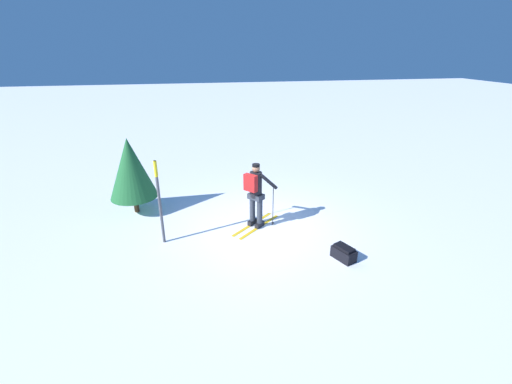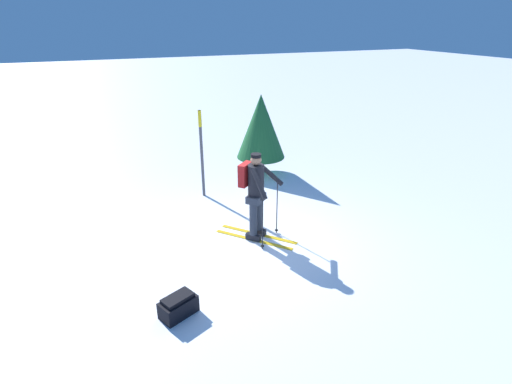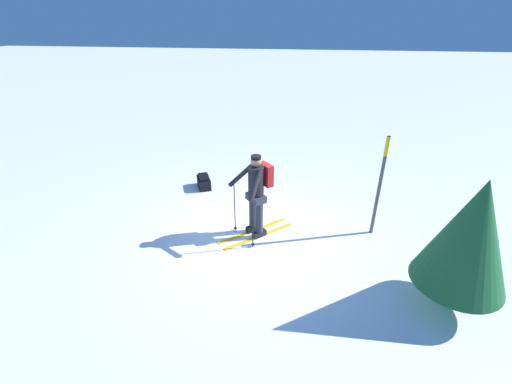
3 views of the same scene
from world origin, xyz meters
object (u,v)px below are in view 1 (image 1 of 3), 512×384
dropped_backpack (344,253)px  trail_marker (159,197)px  skier (256,192)px  pine_tree (131,168)px

dropped_backpack → trail_marker: bearing=159.0°
skier → trail_marker: 2.43m
dropped_backpack → pine_tree: 6.14m
dropped_backpack → trail_marker: trail_marker is taller
skier → pine_tree: bearing=154.8°
skier → trail_marker: size_ratio=0.83×
skier → dropped_backpack: bearing=-49.2°
trail_marker → pine_tree: bearing=114.5°
dropped_backpack → pine_tree: bearing=144.9°
trail_marker → pine_tree: size_ratio=0.96×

